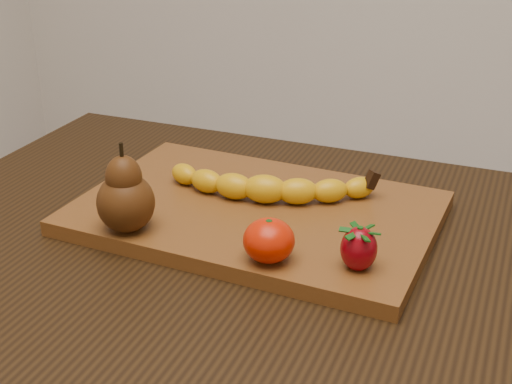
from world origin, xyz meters
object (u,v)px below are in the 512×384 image
at_px(cutting_board, 256,213).
at_px(pear, 125,188).
at_px(table, 274,317).
at_px(mandarin, 269,240).

height_order(cutting_board, pear, pear).
xyz_separation_m(table, pear, (-0.17, -0.05, 0.17)).
bearing_deg(pear, mandarin, -1.82).
bearing_deg(mandarin, pear, 178.18).
bearing_deg(mandarin, table, 104.25).
height_order(table, cutting_board, cutting_board).
relative_size(cutting_board, pear, 4.14).
bearing_deg(pear, table, 17.18).
xyz_separation_m(cutting_board, mandarin, (0.06, -0.12, 0.03)).
height_order(pear, mandarin, pear).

